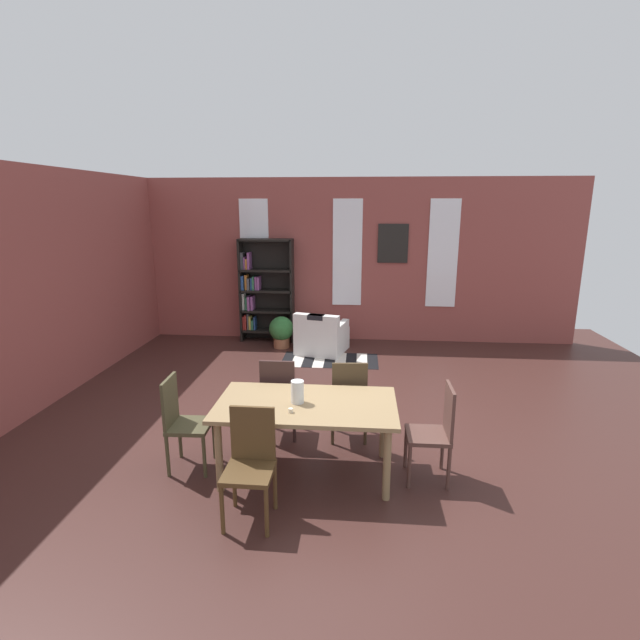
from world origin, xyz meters
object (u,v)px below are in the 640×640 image
vase_on_table (297,392)px  dining_chair_head_right (436,430)px  dining_table (306,411)px  bookshelf_tall (263,290)px  armchair_white (321,337)px  dining_chair_head_left (182,420)px  dining_chair_far_right (349,397)px  potted_plant_by_shelf (281,331)px  dining_chair_far_left (279,395)px  dining_chair_near_left (251,461)px

vase_on_table → dining_chair_head_right: vase_on_table is taller
dining_table → vase_on_table: vase_on_table is taller
dining_chair_head_right → bookshelf_tall: bearing=119.4°
armchair_white → dining_chair_head_left: bearing=-105.0°
dining_chair_far_right → potted_plant_by_shelf: 3.71m
potted_plant_by_shelf → armchair_white: bearing=-17.2°
dining_chair_far_left → dining_chair_head_right: size_ratio=1.00×
dining_chair_head_left → potted_plant_by_shelf: bearing=86.0°
dining_chair_near_left → potted_plant_by_shelf: size_ratio=1.63×
dining_table → bookshelf_tall: bookshelf_tall is taller
dining_chair_head_right → bookshelf_tall: (-2.61, 4.62, 0.47)m
dining_chair_head_left → dining_table: bearing=0.1°
dining_chair_head_left → dining_chair_near_left: bearing=-39.5°
dining_chair_head_right → dining_chair_head_left: bearing=-179.9°
vase_on_table → dining_chair_near_left: vase_on_table is taller
dining_chair_far_right → bookshelf_tall: size_ratio=0.48×
dining_chair_far_right → dining_chair_head_right: size_ratio=1.00×
dining_table → vase_on_table: bearing=180.0°
dining_chair_far_left → dining_chair_head_right: (1.62, -0.70, 0.00)m
vase_on_table → potted_plant_by_shelf: bearing=101.7°
dining_chair_head_right → dining_chair_far_left: bearing=156.6°
dining_chair_far_right → potted_plant_by_shelf: size_ratio=1.63×
dining_chair_head_right → potted_plant_by_shelf: (-2.18, 4.15, -0.19)m
vase_on_table → dining_chair_far_left: (-0.30, 0.70, -0.34)m
dining_table → vase_on_table: size_ratio=7.85×
dining_chair_near_left → dining_chair_head_left: (-0.85, 0.70, 0.00)m
dining_chair_near_left → dining_chair_head_left: size_ratio=1.00×
armchair_white → bookshelf_tall: bearing=149.5°
dining_table → potted_plant_by_shelf: dining_table is taller
armchair_white → potted_plant_by_shelf: armchair_white is taller
dining_chair_near_left → dining_table: bearing=61.1°
dining_chair_near_left → armchair_white: 4.63m
dining_chair_far_left → armchair_white: bearing=86.4°
armchair_white → potted_plant_by_shelf: 0.80m
dining_chair_head_left → bookshelf_tall: bookshelf_tall is taller
bookshelf_tall → dining_chair_head_right: bearing=-60.6°
dining_table → bookshelf_tall: bearing=106.5°
vase_on_table → armchair_white: (-0.10, 3.92, -0.57)m
dining_chair_near_left → dining_chair_head_right: 1.77m
dining_table → armchair_white: size_ratio=1.78×
dining_chair_head_right → potted_plant_by_shelf: dining_chair_head_right is taller
dining_table → dining_chair_far_left: dining_chair_far_left is taller
dining_chair_far_left → dining_chair_head_left: size_ratio=1.00×
dining_chair_far_right → potted_plant_by_shelf: dining_chair_far_right is taller
dining_chair_head_left → armchair_white: bearing=75.0°
dining_chair_far_left → dining_chair_head_left: (-0.85, -0.70, 0.00)m
dining_chair_near_left → dining_chair_far_left: bearing=90.0°
vase_on_table → potted_plant_by_shelf: (-0.86, 4.15, -0.53)m
dining_table → armchair_white: 3.94m
dining_chair_far_right → armchair_white: size_ratio=0.98×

